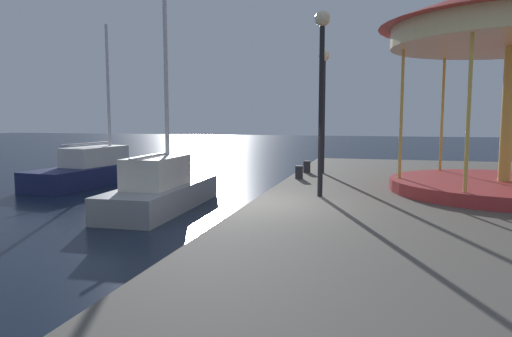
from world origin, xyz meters
TOP-DOWN VIEW (x-y plane):
  - ground_plane at (0.00, 0.00)m, footprint 120.00×120.00m
  - sailboat_navy at (-8.42, 6.83)m, footprint 2.49×6.48m
  - sailboat_grey at (-3.38, 2.44)m, footprint 1.83×5.21m
  - carousel at (5.77, 2.83)m, footprint 6.28×6.28m
  - lamp_post_near_edge at (1.40, 1.19)m, footprint 0.36×0.36m
  - lamp_post_mid_promenade at (0.90, 5.93)m, footprint 0.36×0.36m
  - bollard_north at (0.38, 4.26)m, footprint 0.24×0.24m
  - bollard_center at (0.37, 5.93)m, footprint 0.24×0.24m

SIDE VIEW (x-z plane):
  - ground_plane at x=0.00m, z-range 0.00..0.00m
  - sailboat_navy at x=-8.42m, z-range -2.68..3.83m
  - sailboat_grey at x=-3.38m, z-range -3.09..4.30m
  - bollard_north at x=0.38m, z-range 0.80..1.20m
  - bollard_center at x=0.37m, z-range 0.80..1.20m
  - lamp_post_mid_promenade at x=0.90m, z-range 1.57..5.65m
  - lamp_post_near_edge at x=1.40m, z-range 1.59..5.91m
  - carousel at x=5.77m, z-range 2.06..7.25m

